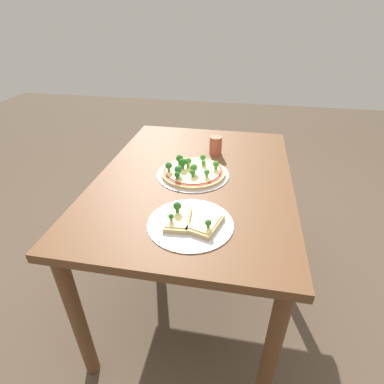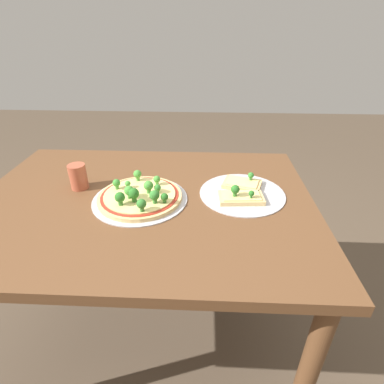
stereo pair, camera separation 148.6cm
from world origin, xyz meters
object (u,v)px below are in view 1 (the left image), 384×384
at_px(dining_table, 194,194).
at_px(pizza_tray_whole, 192,171).
at_px(drinking_cup, 216,145).
at_px(pizza_tray_slice, 190,221).

height_order(dining_table, pizza_tray_whole, pizza_tray_whole).
xyz_separation_m(dining_table, drinking_cup, (0.25, -0.07, 0.15)).
distance_m(pizza_tray_whole, pizza_tray_slice, 0.37).
bearing_deg(pizza_tray_slice, drinking_cup, -1.87).
bearing_deg(pizza_tray_whole, pizza_tray_slice, -170.78).
relative_size(pizza_tray_slice, drinking_cup, 3.28).
height_order(pizza_tray_slice, drinking_cup, drinking_cup).
relative_size(dining_table, drinking_cup, 12.71).
xyz_separation_m(dining_table, pizza_tray_whole, (0.01, 0.01, 0.12)).
distance_m(dining_table, pizza_tray_slice, 0.37).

